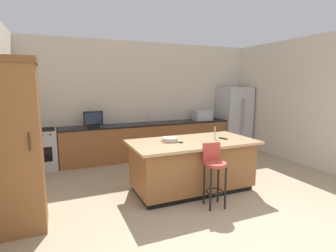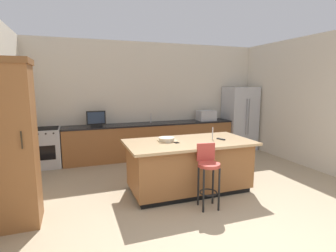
{
  "view_description": "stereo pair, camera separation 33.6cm",
  "coord_description": "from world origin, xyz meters",
  "px_view_note": "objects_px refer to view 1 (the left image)",
  "views": [
    {
      "loc": [
        -2.28,
        -1.92,
        1.91
      ],
      "look_at": [
        -0.09,
        3.17,
        1.01
      ],
      "focal_mm": 28.16,
      "sensor_mm": 36.0,
      "label": 1
    },
    {
      "loc": [
        -1.97,
        -2.04,
        1.91
      ],
      "look_at": [
        -0.09,
        3.17,
        1.01
      ],
      "focal_mm": 28.16,
      "sensor_mm": 36.0,
      "label": 2
    }
  ],
  "objects_px": {
    "refrigerator": "(234,118)",
    "microwave": "(202,115)",
    "cabinet_tower": "(16,144)",
    "bar_stool_center": "(214,169)",
    "tv_remote": "(223,138)",
    "range_oven": "(40,150)",
    "fruit_bowl": "(170,139)",
    "cutting_board": "(171,141)",
    "kitchen_island": "(192,165)",
    "cell_phone": "(179,142)",
    "tv_monitor": "(93,120)"
  },
  "relations": [
    {
      "from": "refrigerator",
      "to": "cutting_board",
      "type": "relative_size",
      "value": 5.59
    },
    {
      "from": "cell_phone",
      "to": "cutting_board",
      "type": "relative_size",
      "value": 0.46
    },
    {
      "from": "cell_phone",
      "to": "tv_remote",
      "type": "height_order",
      "value": "tv_remote"
    },
    {
      "from": "microwave",
      "to": "cell_phone",
      "type": "bearing_deg",
      "value": -127.94
    },
    {
      "from": "cabinet_tower",
      "to": "cutting_board",
      "type": "height_order",
      "value": "cabinet_tower"
    },
    {
      "from": "microwave",
      "to": "bar_stool_center",
      "type": "distance_m",
      "value": 3.46
    },
    {
      "from": "microwave",
      "to": "bar_stool_center",
      "type": "height_order",
      "value": "microwave"
    },
    {
      "from": "cabinet_tower",
      "to": "cell_phone",
      "type": "relative_size",
      "value": 14.85
    },
    {
      "from": "cabinet_tower",
      "to": "range_oven",
      "type": "bearing_deg",
      "value": 87.31
    },
    {
      "from": "refrigerator",
      "to": "cabinet_tower",
      "type": "bearing_deg",
      "value": -154.21
    },
    {
      "from": "microwave",
      "to": "cell_phone",
      "type": "distance_m",
      "value": 3.01
    },
    {
      "from": "tv_remote",
      "to": "fruit_bowl",
      "type": "bearing_deg",
      "value": 149.27
    },
    {
      "from": "refrigerator",
      "to": "range_oven",
      "type": "bearing_deg",
      "value": 179.51
    },
    {
      "from": "microwave",
      "to": "tv_monitor",
      "type": "distance_m",
      "value": 2.98
    },
    {
      "from": "kitchen_island",
      "to": "cell_phone",
      "type": "bearing_deg",
      "value": -175.46
    },
    {
      "from": "range_oven",
      "to": "bar_stool_center",
      "type": "xyz_separation_m",
      "value": [
        2.57,
        -3.05,
        0.15
      ]
    },
    {
      "from": "kitchen_island",
      "to": "cell_phone",
      "type": "height_order",
      "value": "cell_phone"
    },
    {
      "from": "cabinet_tower",
      "to": "tv_remote",
      "type": "distance_m",
      "value": 3.3
    },
    {
      "from": "microwave",
      "to": "tv_remote",
      "type": "distance_m",
      "value": 2.62
    },
    {
      "from": "tv_monitor",
      "to": "cell_phone",
      "type": "bearing_deg",
      "value": -64.07
    },
    {
      "from": "refrigerator",
      "to": "tv_remote",
      "type": "relative_size",
      "value": 10.69
    },
    {
      "from": "bar_stool_center",
      "to": "fruit_bowl",
      "type": "distance_m",
      "value": 0.97
    },
    {
      "from": "kitchen_island",
      "to": "bar_stool_center",
      "type": "height_order",
      "value": "bar_stool_center"
    },
    {
      "from": "kitchen_island",
      "to": "cutting_board",
      "type": "height_order",
      "value": "cutting_board"
    },
    {
      "from": "refrigerator",
      "to": "microwave",
      "type": "distance_m",
      "value": 1.08
    },
    {
      "from": "tv_monitor",
      "to": "tv_remote",
      "type": "relative_size",
      "value": 2.6
    },
    {
      "from": "refrigerator",
      "to": "kitchen_island",
      "type": "bearing_deg",
      "value": -139.0
    },
    {
      "from": "range_oven",
      "to": "cabinet_tower",
      "type": "bearing_deg",
      "value": -92.69
    },
    {
      "from": "refrigerator",
      "to": "cabinet_tower",
      "type": "xyz_separation_m",
      "value": [
        -5.34,
        -2.58,
        0.25
      ]
    },
    {
      "from": "microwave",
      "to": "tv_remote",
      "type": "height_order",
      "value": "microwave"
    },
    {
      "from": "refrigerator",
      "to": "tv_monitor",
      "type": "xyz_separation_m",
      "value": [
        -4.04,
        -0.01,
        0.16
      ]
    },
    {
      "from": "cell_phone",
      "to": "kitchen_island",
      "type": "bearing_deg",
      "value": -7.07
    },
    {
      "from": "tv_monitor",
      "to": "kitchen_island",
      "type": "bearing_deg",
      "value": -58.74
    },
    {
      "from": "refrigerator",
      "to": "tv_remote",
      "type": "distance_m",
      "value": 3.14
    },
    {
      "from": "tv_remote",
      "to": "tv_monitor",
      "type": "bearing_deg",
      "value": 110.32
    },
    {
      "from": "refrigerator",
      "to": "range_oven",
      "type": "distance_m",
      "value": 5.23
    },
    {
      "from": "fruit_bowl",
      "to": "cutting_board",
      "type": "bearing_deg",
      "value": 14.26
    },
    {
      "from": "fruit_bowl",
      "to": "cabinet_tower",
      "type": "bearing_deg",
      "value": -170.35
    },
    {
      "from": "bar_stool_center",
      "to": "fruit_bowl",
      "type": "relative_size",
      "value": 3.59
    },
    {
      "from": "refrigerator",
      "to": "cutting_board",
      "type": "bearing_deg",
      "value": -144.1
    },
    {
      "from": "cabinet_tower",
      "to": "bar_stool_center",
      "type": "bearing_deg",
      "value": -8.95
    },
    {
      "from": "microwave",
      "to": "fruit_bowl",
      "type": "height_order",
      "value": "microwave"
    },
    {
      "from": "cell_phone",
      "to": "tv_remote",
      "type": "bearing_deg",
      "value": -15.21
    },
    {
      "from": "refrigerator",
      "to": "bar_stool_center",
      "type": "bearing_deg",
      "value": -131.37
    },
    {
      "from": "bar_stool_center",
      "to": "tv_remote",
      "type": "height_order",
      "value": "bar_stool_center"
    },
    {
      "from": "cabinet_tower",
      "to": "cutting_board",
      "type": "xyz_separation_m",
      "value": [
        2.32,
        0.4,
        -0.24
      ]
    },
    {
      "from": "tv_monitor",
      "to": "fruit_bowl",
      "type": "bearing_deg",
      "value": -65.12
    },
    {
      "from": "tv_monitor",
      "to": "tv_remote",
      "type": "bearing_deg",
      "value": -50.03
    },
    {
      "from": "bar_stool_center",
      "to": "fruit_bowl",
      "type": "bearing_deg",
      "value": 123.2
    },
    {
      "from": "range_oven",
      "to": "kitchen_island",
      "type": "bearing_deg",
      "value": -42.48
    }
  ]
}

